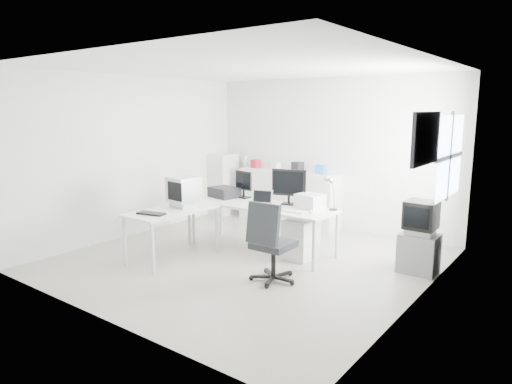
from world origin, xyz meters
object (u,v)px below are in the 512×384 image
Objects in this scene: crt_tv at (421,218)px; inkjet_printer at (224,192)px; office_chair at (274,241)px; laptop at (260,198)px; lcd_monitor_small at (244,184)px; tv_cabinet at (419,253)px; main_desk at (261,227)px; drawer_pedestal at (301,239)px; lcd_monitor_large at (289,187)px; sideboard at (288,197)px; crt_monitor at (184,191)px; filing_cabinet at (223,184)px; side_desk at (173,234)px; laser_printer at (310,201)px.

inkjet_printer is at bearing -173.03° from crt_tv.
laptop is at bearing 134.03° from office_chair.
lcd_monitor_small reaches higher than office_chair.
main_desk is at bearing -168.14° from tv_cabinet.
main_desk is 0.71m from drawer_pedestal.
lcd_monitor_small is 0.70m from laptop.
main_desk is 4.41× the size of tv_cabinet.
lcd_monitor_large is 1.87m from sideboard.
lcd_monitor_large reaches higher than crt_monitor.
lcd_monitor_large is 2.89m from filing_cabinet.
crt_monitor is (-0.85, -0.85, 0.61)m from main_desk.
sideboard is at bearing 102.91° from lcd_monitor_small.
main_desk is at bearing -14.17° from lcd_monitor_small.
main_desk is 4.80× the size of crt_tv.
laptop is at bearing -165.51° from crt_tv.
crt_tv is (1.98, 0.24, -0.26)m from lcd_monitor_large.
side_desk is 0.66m from crt_monitor.
tv_cabinet is (3.18, 1.34, -0.72)m from crt_monitor.
drawer_pedestal reaches higher than tv_cabinet.
office_chair reaches higher than tv_cabinet.
crt_tv is at bearing 29.27° from crt_monitor.
crt_monitor is 2.66m from sideboard.
main_desk is 0.79m from lcd_monitor_large.
crt_tv is (3.18, 1.34, -0.22)m from crt_monitor.
crt_tv reaches higher than main_desk.
crt_tv is at bearing 15.09° from drawer_pedestal.
main_desk is at bearing 51.42° from crt_monitor.
lcd_monitor_small is (-0.55, 0.25, 0.60)m from main_desk.
main_desk is 1.87m from sideboard.
lcd_monitor_large reaches higher than side_desk.
sideboard is (-1.32, 1.71, 0.22)m from drawer_pedestal.
sideboard is at bearing 91.37° from crt_monitor.
crt_tv is at bearing 18.54° from inkjet_printer.
crt_tv is at bearing 0.00° from tv_cabinet.
drawer_pedestal is 2.17m from sideboard.
side_desk is 1.09× the size of filing_cabinet.
lcd_monitor_small is 1.14m from crt_monitor.
laser_printer is (0.75, 0.22, 0.48)m from main_desk.
lcd_monitor_large is 0.44m from laser_printer.
laptop reaches higher than laser_printer.
filing_cabinet reaches higher than drawer_pedestal.
crt_monitor is at bearing -157.15° from tv_cabinet.
lcd_monitor_large is 1.04× the size of tv_cabinet.
tv_cabinet is at bearing 18.54° from inkjet_printer.
drawer_pedestal is 1.06m from office_chair.
main_desk is at bearing -70.59° from sideboard.
laptop is (-0.65, -0.15, 0.57)m from drawer_pedestal.
lcd_monitor_large is (1.20, 1.35, 0.66)m from side_desk.
office_chair reaches higher than inkjet_printer.
crt_tv is at bearing -14.03° from filing_cabinet.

